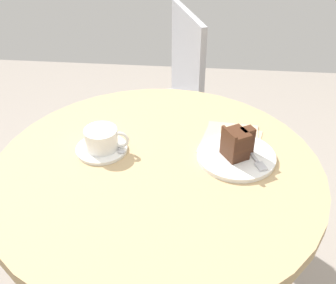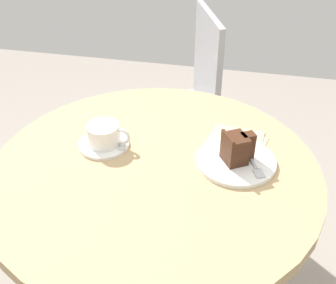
% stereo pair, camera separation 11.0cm
% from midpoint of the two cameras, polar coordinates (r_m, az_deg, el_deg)
% --- Properties ---
extents(cafe_table, '(0.87, 0.87, 0.74)m').
position_cam_midpoint_polar(cafe_table, '(1.18, -4.12, -7.86)').
color(cafe_table, tan).
rests_on(cafe_table, ground).
extents(saucer, '(0.14, 0.14, 0.01)m').
position_cam_midpoint_polar(saucer, '(1.18, -11.61, -0.99)').
color(saucer, white).
rests_on(saucer, cafe_table).
extents(coffee_cup, '(0.12, 0.09, 0.06)m').
position_cam_midpoint_polar(coffee_cup, '(1.16, -11.62, 0.41)').
color(coffee_cup, white).
rests_on(coffee_cup, saucer).
extents(teaspoon, '(0.07, 0.08, 0.00)m').
position_cam_midpoint_polar(teaspoon, '(1.17, -9.59, -0.71)').
color(teaspoon, '#B7B7BC').
rests_on(teaspoon, saucer).
extents(cake_plate, '(0.21, 0.21, 0.01)m').
position_cam_midpoint_polar(cake_plate, '(1.14, 6.50, -2.03)').
color(cake_plate, white).
rests_on(cake_plate, cafe_table).
extents(cake_slice, '(0.09, 0.08, 0.09)m').
position_cam_midpoint_polar(cake_slice, '(1.11, 6.56, -0.30)').
color(cake_slice, '#422619').
rests_on(cake_slice, cake_plate).
extents(fork, '(0.06, 0.13, 0.00)m').
position_cam_midpoint_polar(fork, '(1.12, 9.00, -2.33)').
color(fork, '#B7B7BC').
rests_on(fork, cake_plate).
extents(napkin, '(0.19, 0.20, 0.00)m').
position_cam_midpoint_polar(napkin, '(1.21, 6.00, 0.26)').
color(napkin, tan).
rests_on(napkin, cafe_table).
extents(cafe_chair, '(0.49, 0.49, 0.90)m').
position_cam_midpoint_polar(cafe_chair, '(1.83, -1.93, 6.12)').
color(cafe_chair, '#9E9EA3').
rests_on(cafe_chair, ground).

